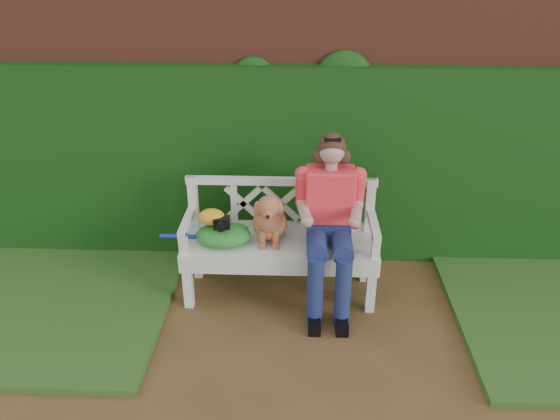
{
  "coord_description": "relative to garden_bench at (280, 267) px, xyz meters",
  "views": [
    {
      "loc": [
        -0.09,
        -2.6,
        2.6
      ],
      "look_at": [
        -0.24,
        1.07,
        0.75
      ],
      "focal_mm": 35.0,
      "sensor_mm": 36.0,
      "label": 1
    }
  ],
  "objects": [
    {
      "name": "baseball_glove",
      "position": [
        -0.52,
        -0.01,
        0.45
      ],
      "size": [
        0.22,
        0.17,
        0.13
      ],
      "primitive_type": "ellipsoid",
      "rotation": [
        0.0,
        0.0,
        -0.14
      ],
      "color": "orange",
      "rests_on": "green_bag"
    },
    {
      "name": "ivy_hedge",
      "position": [
        0.24,
        0.61,
        0.61
      ],
      "size": [
        10.0,
        0.18,
        1.7
      ],
      "primitive_type": "cube",
      "color": "#16400E",
      "rests_on": "ground"
    },
    {
      "name": "dog",
      "position": [
        -0.08,
        0.02,
        0.45
      ],
      "size": [
        0.41,
        0.47,
        0.43
      ],
      "primitive_type": null,
      "rotation": [
        0.0,
        0.0,
        -0.39
      ],
      "color": "brown",
      "rests_on": "garden_bench"
    },
    {
      "name": "tennis_racket",
      "position": [
        -0.5,
        0.01,
        0.26
      ],
      "size": [
        0.71,
        0.34,
        0.03
      ],
      "primitive_type": null,
      "rotation": [
        0.0,
        0.0,
        0.07
      ],
      "color": "white",
      "rests_on": "garden_bench"
    },
    {
      "name": "seated_woman",
      "position": [
        0.37,
        -0.02,
        0.41
      ],
      "size": [
        0.69,
        0.83,
        1.29
      ],
      "primitive_type": null,
      "rotation": [
        0.0,
        0.0,
        0.21
      ],
      "color": "red",
      "rests_on": "ground"
    },
    {
      "name": "brick_wall",
      "position": [
        0.24,
        0.83,
        0.86
      ],
      "size": [
        10.0,
        0.3,
        2.2
      ],
      "primitive_type": "cube",
      "color": "brown",
      "rests_on": "ground"
    },
    {
      "name": "camera_item",
      "position": [
        -0.44,
        -0.05,
        0.42
      ],
      "size": [
        0.13,
        0.1,
        0.08
      ],
      "primitive_type": "cube",
      "rotation": [
        0.0,
        0.0,
        0.08
      ],
      "color": "black",
      "rests_on": "green_bag"
    },
    {
      "name": "garden_bench",
      "position": [
        0.0,
        0.0,
        0.0
      ],
      "size": [
        1.63,
        0.76,
        0.48
      ],
      "primitive_type": null,
      "rotation": [
        0.0,
        0.0,
        -0.11
      ],
      "color": "white",
      "rests_on": "ground"
    },
    {
      "name": "grass_left",
      "position": [
        -2.16,
        -0.17,
        -0.21
      ],
      "size": [
        2.6,
        2.0,
        0.05
      ],
      "primitive_type": "cube",
      "color": "#1E3613",
      "rests_on": "ground"
    },
    {
      "name": "green_bag",
      "position": [
        -0.43,
        -0.04,
        0.31
      ],
      "size": [
        0.46,
        0.38,
        0.14
      ],
      "primitive_type": null,
      "rotation": [
        0.0,
        0.0,
        -0.13
      ],
      "color": "#298C19",
      "rests_on": "garden_bench"
    },
    {
      "name": "ground",
      "position": [
        0.24,
        -1.07,
        -0.24
      ],
      "size": [
        60.0,
        60.0,
        0.0
      ],
      "primitive_type": "plane",
      "color": "#56361C"
    }
  ]
}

